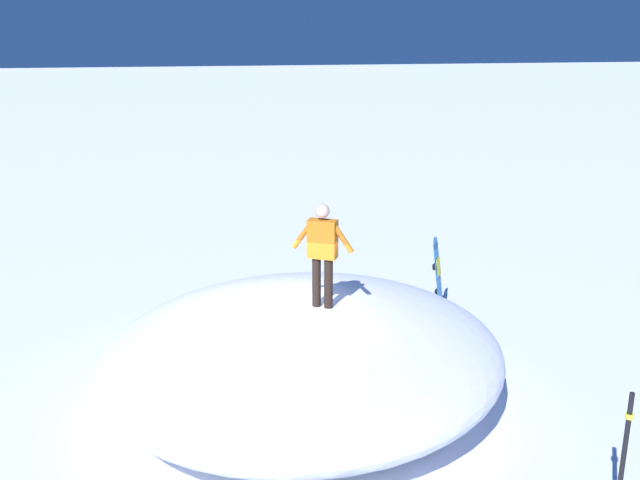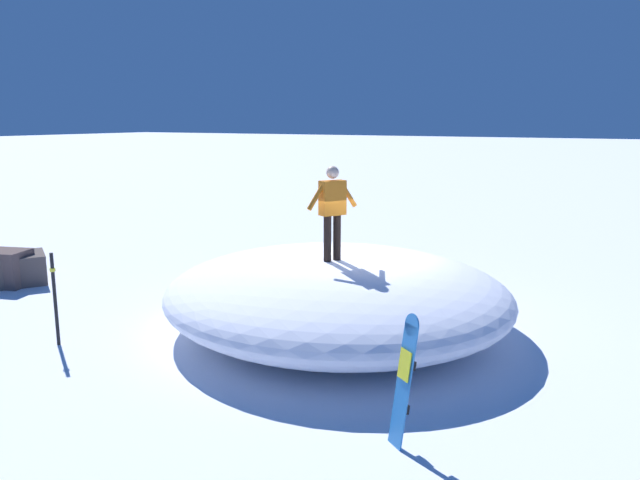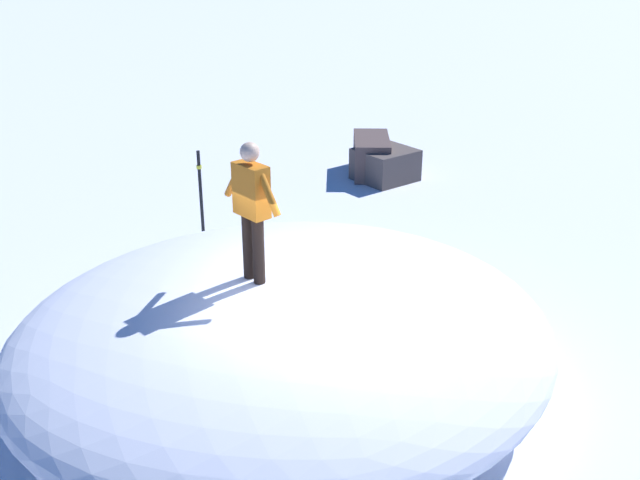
% 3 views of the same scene
% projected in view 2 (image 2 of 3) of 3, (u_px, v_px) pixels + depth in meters
% --- Properties ---
extents(ground, '(240.00, 240.00, 0.00)m').
position_uv_depth(ground, '(353.00, 321.00, 12.22)').
color(ground, white).
extents(snow_mound, '(9.09, 9.18, 1.41)m').
position_uv_depth(snow_mound, '(336.00, 293.00, 11.63)').
color(snow_mound, white).
rests_on(snow_mound, ground).
extents(snowboarder_standing, '(0.92, 0.60, 1.69)m').
position_uv_depth(snowboarder_standing, '(332.00, 207.00, 10.98)').
color(snowboarder_standing, black).
rests_on(snowboarder_standing, snow_mound).
extents(snowboard_primary_upright, '(0.36, 0.37, 1.66)m').
position_uv_depth(snowboard_primary_upright, '(405.00, 378.00, 7.46)').
color(snowboard_primary_upright, '#2672BF').
rests_on(snowboard_primary_upright, ground).
extents(backpack_near, '(0.25, 0.61, 0.42)m').
position_uv_depth(backpack_near, '(196.00, 290.00, 13.66)').
color(backpack_near, black).
rests_on(backpack_near, ground).
extents(trail_marker_pole, '(0.10, 0.10, 1.66)m').
position_uv_depth(trail_marker_pole, '(55.00, 297.00, 10.79)').
color(trail_marker_pole, black).
rests_on(trail_marker_pole, ground).
extents(rock_outcrop, '(1.83, 2.07, 0.86)m').
position_uv_depth(rock_outcrop, '(6.00, 268.00, 14.88)').
color(rock_outcrop, '#554A46').
rests_on(rock_outcrop, ground).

